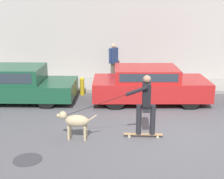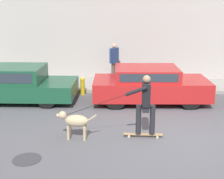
{
  "view_description": "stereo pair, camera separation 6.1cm",
  "coord_description": "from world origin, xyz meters",
  "px_view_note": "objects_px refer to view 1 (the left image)",
  "views": [
    {
      "loc": [
        -1.18,
        -7.73,
        3.4
      ],
      "look_at": [
        -1.41,
        1.14,
        0.95
      ],
      "focal_mm": 50.0,
      "sensor_mm": 36.0,
      "label": 1
    },
    {
      "loc": [
        -1.11,
        -7.73,
        3.4
      ],
      "look_at": [
        -1.41,
        1.14,
        0.95
      ],
      "focal_mm": 50.0,
      "sensor_mm": 36.0,
      "label": 2
    }
  ],
  "objects_px": {
    "parked_car_1": "(149,85)",
    "fire_hydrant": "(82,86)",
    "parked_car_0": "(11,84)",
    "skateboarder": "(146,103)",
    "pedestrian_with_bag": "(114,61)",
    "dog": "(75,121)"
  },
  "relations": [
    {
      "from": "parked_car_1",
      "to": "fire_hydrant",
      "type": "height_order",
      "value": "parked_car_1"
    },
    {
      "from": "pedestrian_with_bag",
      "to": "parked_car_1",
      "type": "bearing_deg",
      "value": -27.38
    },
    {
      "from": "parked_car_1",
      "to": "fire_hydrant",
      "type": "bearing_deg",
      "value": 159.82
    },
    {
      "from": "fire_hydrant",
      "to": "parked_car_0",
      "type": "bearing_deg",
      "value": -161.32
    },
    {
      "from": "parked_car_0",
      "to": "dog",
      "type": "distance_m",
      "value": 4.25
    },
    {
      "from": "parked_car_1",
      "to": "fire_hydrant",
      "type": "relative_size",
      "value": 5.84
    },
    {
      "from": "pedestrian_with_bag",
      "to": "dog",
      "type": "bearing_deg",
      "value": -65.81
    },
    {
      "from": "parked_car_1",
      "to": "fire_hydrant",
      "type": "xyz_separation_m",
      "value": [
        -2.49,
        0.83,
        -0.27
      ]
    },
    {
      "from": "skateboarder",
      "to": "fire_hydrant",
      "type": "height_order",
      "value": "skateboarder"
    },
    {
      "from": "skateboarder",
      "to": "fire_hydrant",
      "type": "xyz_separation_m",
      "value": [
        -2.12,
        3.9,
        -0.58
      ]
    },
    {
      "from": "fire_hydrant",
      "to": "skateboarder",
      "type": "bearing_deg",
      "value": -61.52
    },
    {
      "from": "pedestrian_with_bag",
      "to": "parked_car_0",
      "type": "bearing_deg",
      "value": -114.49
    },
    {
      "from": "parked_car_0",
      "to": "fire_hydrant",
      "type": "distance_m",
      "value": 2.6
    },
    {
      "from": "parked_car_0",
      "to": "pedestrian_with_bag",
      "type": "relative_size",
      "value": 2.66
    },
    {
      "from": "parked_car_0",
      "to": "skateboarder",
      "type": "bearing_deg",
      "value": -33.81
    },
    {
      "from": "dog",
      "to": "fire_hydrant",
      "type": "height_order",
      "value": "dog"
    },
    {
      "from": "parked_car_0",
      "to": "pedestrian_with_bag",
      "type": "bearing_deg",
      "value": 32.55
    },
    {
      "from": "parked_car_0",
      "to": "skateboarder",
      "type": "height_order",
      "value": "skateboarder"
    },
    {
      "from": "parked_car_1",
      "to": "skateboarder",
      "type": "relative_size",
      "value": 1.56
    },
    {
      "from": "parked_car_0",
      "to": "fire_hydrant",
      "type": "xyz_separation_m",
      "value": [
        2.45,
        0.83,
        -0.26
      ]
    },
    {
      "from": "dog",
      "to": "skateboarder",
      "type": "xyz_separation_m",
      "value": [
        1.8,
        0.16,
        0.46
      ]
    },
    {
      "from": "parked_car_0",
      "to": "skateboarder",
      "type": "relative_size",
      "value": 1.72
    }
  ]
}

